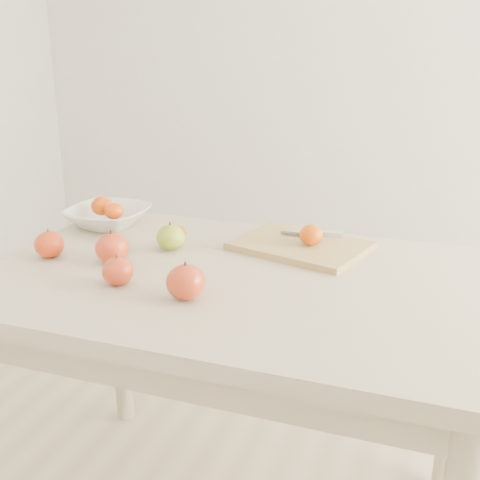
% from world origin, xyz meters
% --- Properties ---
extents(table, '(1.20, 0.80, 0.75)m').
position_xyz_m(table, '(0.00, 0.00, 0.65)').
color(table, '#C3B193').
rests_on(table, ground).
extents(cutting_board, '(0.38, 0.32, 0.02)m').
position_xyz_m(cutting_board, '(0.11, 0.23, 0.76)').
color(cutting_board, tan).
rests_on(cutting_board, table).
extents(board_tangerine, '(0.06, 0.06, 0.05)m').
position_xyz_m(board_tangerine, '(0.14, 0.22, 0.80)').
color(board_tangerine, orange).
rests_on(board_tangerine, cutting_board).
extents(fruit_bowl, '(0.23, 0.23, 0.06)m').
position_xyz_m(fruit_bowl, '(-0.48, 0.23, 0.78)').
color(fruit_bowl, white).
rests_on(fruit_bowl, table).
extents(bowl_tangerine_near, '(0.06, 0.06, 0.06)m').
position_xyz_m(bowl_tangerine_near, '(-0.51, 0.24, 0.81)').
color(bowl_tangerine_near, '#D14107').
rests_on(bowl_tangerine_near, fruit_bowl).
extents(bowl_tangerine_far, '(0.06, 0.06, 0.05)m').
position_xyz_m(bowl_tangerine_far, '(-0.45, 0.22, 0.80)').
color(bowl_tangerine_far, '#E14A07').
rests_on(bowl_tangerine_far, fruit_bowl).
extents(orange_peel_a, '(0.07, 0.07, 0.01)m').
position_xyz_m(orange_peel_a, '(-0.27, 0.24, 0.75)').
color(orange_peel_a, '#EE5710').
rests_on(orange_peel_a, table).
extents(orange_peel_b, '(0.06, 0.05, 0.01)m').
position_xyz_m(orange_peel_b, '(-0.23, 0.17, 0.75)').
color(orange_peel_b, orange).
rests_on(orange_peel_b, table).
extents(paring_knife, '(0.17, 0.05, 0.01)m').
position_xyz_m(paring_knife, '(0.15, 0.30, 0.78)').
color(paring_knife, silver).
rests_on(paring_knife, cutting_board).
extents(apple_green, '(0.08, 0.08, 0.07)m').
position_xyz_m(apple_green, '(-0.22, 0.11, 0.78)').
color(apple_green, '#609617').
rests_on(apple_green, table).
extents(apple_red_d, '(0.08, 0.08, 0.07)m').
position_xyz_m(apple_red_d, '(-0.48, -0.05, 0.78)').
color(apple_red_d, maroon).
rests_on(apple_red_d, table).
extents(apple_red_b, '(0.09, 0.09, 0.08)m').
position_xyz_m(apple_red_b, '(-0.31, -0.03, 0.79)').
color(apple_red_b, '#A01110').
rests_on(apple_red_b, table).
extents(apple_red_e, '(0.09, 0.09, 0.08)m').
position_xyz_m(apple_red_e, '(-0.05, -0.17, 0.79)').
color(apple_red_e, maroon).
rests_on(apple_red_e, table).
extents(apple_red_c, '(0.07, 0.07, 0.07)m').
position_xyz_m(apple_red_c, '(-0.22, -0.15, 0.78)').
color(apple_red_c, maroon).
rests_on(apple_red_c, table).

